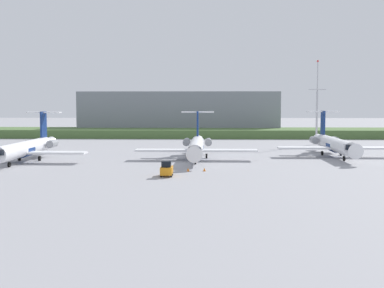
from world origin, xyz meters
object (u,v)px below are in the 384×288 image
Objects in this scene: regional_jet_nearest at (26,148)px; baggage_tug at (167,169)px; regional_jet_third at (334,144)px; safety_cone_mid_marker at (188,170)px; regional_jet_second at (196,146)px; safety_cone_front_marker at (167,170)px; antenna_mast at (317,109)px; safety_cone_rear_marker at (204,169)px.

regional_jet_nearest reaches higher than baggage_tug.
safety_cone_mid_marker is at bearing -140.15° from regional_jet_third.
baggage_tug is (-3.84, -23.17, -1.53)m from regional_jet_second.
safety_cone_front_marker is at bearing -177.63° from safety_cone_mid_marker.
antenna_mast reaches higher than regional_jet_second.
baggage_tug is at bearing -85.41° from safety_cone_front_marker.
baggage_tug is at bearing -33.34° from regional_jet_nearest.
regional_jet_third reaches higher than baggage_tug.
baggage_tug is 6.43m from safety_cone_mid_marker.
safety_cone_front_marker is at bearing -103.65° from regional_jet_second.
safety_cone_front_marker is 5.94m from safety_cone_rear_marker.
regional_jet_second reaches higher than baggage_tug.
safety_cone_rear_marker is at bearing -117.84° from antenna_mast.
regional_jet_third reaches higher than safety_cone_front_marker.
regional_jet_third reaches higher than safety_cone_mid_marker.
safety_cone_rear_marker is (-25.79, -23.52, -2.26)m from regional_jet_third.
safety_cone_front_marker is at bearing -122.38° from antenna_mast.
regional_jet_second is at bearing 95.45° from safety_cone_rear_marker.
safety_cone_front_marker and safety_cone_rear_marker have the same top height.
regional_jet_second is 1.00× the size of regional_jet_third.
regional_jet_nearest reaches higher than safety_cone_front_marker.
regional_jet_nearest is 74.68m from antenna_mast.
antenna_mast is at bearing 60.15° from safety_cone_mid_marker.
regional_jet_second is 48.16m from antenna_mast.
regional_jet_third is at bearing 42.36° from safety_cone_rear_marker.
baggage_tug is at bearing -133.30° from safety_cone_rear_marker.
regional_jet_nearest is 9.69× the size of baggage_tug.
antenna_mast is at bearing 34.54° from regional_jet_nearest.
safety_cone_mid_marker is (-28.36, -23.67, -2.26)m from regional_jet_third.
safety_cone_mid_marker is (-0.91, -17.49, -2.26)m from regional_jet_second.
regional_jet_nearest is 56.36× the size of safety_cone_front_marker.
safety_cone_rear_marker is at bearing 2.77° from safety_cone_front_marker.
regional_jet_second is 1.43× the size of antenna_mast.
safety_cone_mid_marker and safety_cone_rear_marker have the same top height.
regional_jet_third is at bearing 39.85° from safety_cone_mid_marker.
antenna_mast is (61.29, 42.18, 6.48)m from regional_jet_nearest.
regional_jet_nearest is at bearing -170.29° from regional_jet_second.
antenna_mast reaches higher than safety_cone_mid_marker.
regional_jet_second reaches higher than safety_cone_mid_marker.
safety_cone_rear_marker is at bearing 3.31° from safety_cone_mid_marker.
safety_cone_front_marker is (-34.57, -54.51, -8.75)m from antenna_mast.
regional_jet_second is 56.36× the size of safety_cone_rear_marker.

